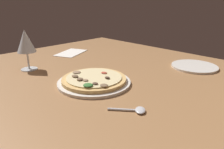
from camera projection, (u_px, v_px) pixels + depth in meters
The scene contains 6 objects.
dining_table at pixel (129, 86), 80.35cm from camera, with size 150.00×110.00×4.00cm, color #996B42.
pizza_main at pixel (94, 81), 76.73cm from camera, with size 26.14×26.14×3.38cm.
wine_glass_far at pixel (26, 42), 88.20cm from camera, with size 7.66×7.66×17.07cm.
side_plate at pixel (194, 66), 94.97cm from camera, with size 19.73×19.73×0.90cm, color silver.
paper_menu at pixel (71, 53), 119.24cm from camera, with size 11.14×18.34×0.30cm, color white.
spoon at pixel (136, 110), 58.15cm from camera, with size 9.52×8.30×1.00cm.
Camera 1 is at (47.93, -56.95, 33.24)cm, focal length 34.45 mm.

